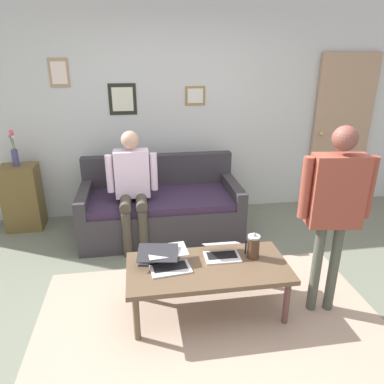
{
  "coord_description": "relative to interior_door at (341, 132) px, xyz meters",
  "views": [
    {
      "loc": [
        0.48,
        2.43,
        2.05
      ],
      "look_at": [
        -0.01,
        -0.74,
        0.8
      ],
      "focal_mm": 33.72,
      "sensor_mm": 36.0,
      "label": 1
    }
  ],
  "objects": [
    {
      "name": "person_seated",
      "position": [
        2.86,
        0.83,
        -0.3
      ],
      "size": [
        0.55,
        0.51,
        1.28
      ],
      "color": "#413E32",
      "rests_on": "ground_plane"
    },
    {
      "name": "flower_vase",
      "position": [
        4.19,
        0.23,
        -0.05
      ],
      "size": [
        0.08,
        0.09,
        0.43
      ],
      "color": "#434573",
      "rests_on": "side_shelf"
    },
    {
      "name": "coffee_table",
      "position": [
        2.27,
        2.1,
        -0.63
      ],
      "size": [
        1.31,
        0.62,
        0.44
      ],
      "color": "brown",
      "rests_on": "ground_plane"
    },
    {
      "name": "ground_plane",
      "position": [
        2.3,
        2.11,
        -1.02
      ],
      "size": [
        7.68,
        7.68,
        0.0
      ],
      "primitive_type": "plane",
      "color": "slate"
    },
    {
      "name": "person_standing",
      "position": [
        1.32,
        2.22,
        -0.02
      ],
      "size": [
        0.56,
        0.23,
        1.57
      ],
      "color": "#4E5246",
      "rests_on": "ground_plane"
    },
    {
      "name": "side_shelf",
      "position": [
        4.2,
        0.23,
        -0.62
      ],
      "size": [
        0.42,
        0.32,
        0.8
      ],
      "color": "brown",
      "rests_on": "ground_plane"
    },
    {
      "name": "laptop_left",
      "position": [
        2.13,
        1.97,
        -0.55
      ],
      "size": [
        0.3,
        0.25,
        0.14
      ],
      "color": "silver",
      "rests_on": "coffee_table"
    },
    {
      "name": "interior_door",
      "position": [
        0.0,
        0.0,
        0.0
      ],
      "size": [
        0.82,
        0.09,
        2.05
      ],
      "color": "tan",
      "rests_on": "ground_plane"
    },
    {
      "name": "area_rug",
      "position": [
        2.27,
        2.2,
        -1.02
      ],
      "size": [
        2.81,
        1.65,
        0.01
      ],
      "primitive_type": "cube",
      "color": "tan",
      "rests_on": "ground_plane"
    },
    {
      "name": "laptop_center",
      "position": [
        2.66,
        1.96,
        -0.55
      ],
      "size": [
        0.36,
        0.34,
        0.14
      ],
      "color": "#28282D",
      "rests_on": "coffee_table"
    },
    {
      "name": "french_press",
      "position": [
        1.87,
        2.02,
        -0.49
      ],
      "size": [
        0.12,
        0.1,
        0.23
      ],
      "color": "#4C3323",
      "rests_on": "coffee_table"
    },
    {
      "name": "back_wall",
      "position": [
        2.3,
        -0.09,
        0.33
      ],
      "size": [
        7.04,
        0.11,
        2.7
      ],
      "color": "silver",
      "rests_on": "ground_plane"
    },
    {
      "name": "couch",
      "position": [
        2.55,
        0.6,
        -0.72
      ],
      "size": [
        1.83,
        0.9,
        0.88
      ],
      "color": "#333135",
      "rests_on": "ground_plane"
    },
    {
      "name": "laptop_right",
      "position": [
        2.58,
        2.06,
        -0.55
      ],
      "size": [
        0.35,
        0.34,
        0.12
      ],
      "color": "silver",
      "rests_on": "coffee_table"
    }
  ]
}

